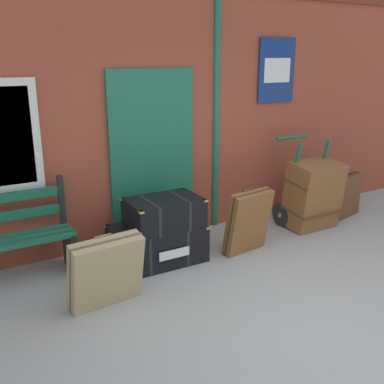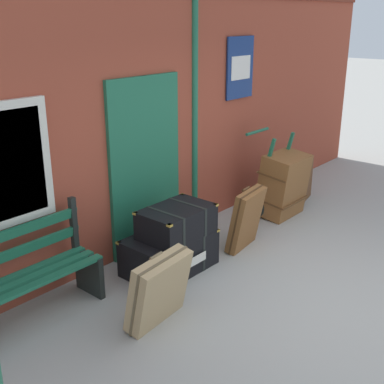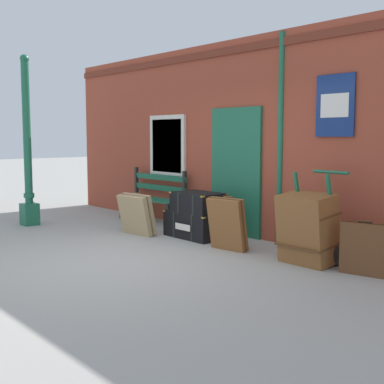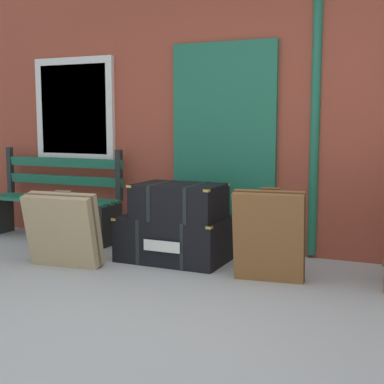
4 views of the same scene
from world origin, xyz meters
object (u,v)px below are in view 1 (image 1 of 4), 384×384
Objects in this scene: steamer_trunk_middle at (164,213)px; porters_trolley at (303,205)px; suitcase_beige at (248,222)px; steamer_trunk_base at (157,243)px; large_brown_trunk at (313,195)px; suitcase_caramel at (106,272)px; suitcase_olive at (347,196)px.

steamer_trunk_middle is 2.21m from porters_trolley.
porters_trolley reaches higher than suitcase_beige.
large_brown_trunk is at bearing -2.81° from steamer_trunk_base.
suitcase_caramel is (-3.07, -0.52, -0.12)m from large_brown_trunk.
suitcase_beige is (1.02, -0.33, 0.17)m from steamer_trunk_base.
large_brown_trunk reaches higher than suitcase_caramel.
porters_trolley is 3.15m from suitcase_caramel.
steamer_trunk_middle is 1.23× the size of suitcase_olive.
suitcase_beige is at bearing -18.05° from steamer_trunk_base.
large_brown_trunk is 1.26m from suitcase_beige.
suitcase_caramel is 1.06× the size of suitcase_olive.
suitcase_olive is at bearing -0.56° from steamer_trunk_base.
suitcase_olive is (1.99, 0.30, -0.07)m from suitcase_beige.
porters_trolley is 1.51× the size of suitcase_beige.
suitcase_beige is 1.13× the size of suitcase_caramel.
suitcase_beige is at bearing 9.29° from suitcase_caramel.
large_brown_trunk is at bearing 10.12° from suitcase_beige.
porters_trolley reaches higher than large_brown_trunk.
steamer_trunk_middle is 0.88× the size of large_brown_trunk.
suitcase_beige is at bearing -171.37° from suitcase_olive.
suitcase_caramel is at bearing -171.06° from suitcase_olive.
steamer_trunk_base is at bearing -178.31° from porters_trolley.
suitcase_olive is at bearing 8.63° from suitcase_beige.
porters_trolley is 1.70× the size of suitcase_caramel.
steamer_trunk_base is 2.26m from porters_trolley.
large_brown_trunk is at bearing -90.00° from porters_trolley.
porters_trolley reaches higher than suitcase_caramel.
porters_trolley is at bearing 90.00° from large_brown_trunk.
porters_trolley is 1.80× the size of suitcase_olive.
suitcase_beige reaches higher than suitcase_caramel.
steamer_trunk_base is 1.45× the size of suitcase_caramel.
large_brown_trunk is 1.32× the size of suitcase_caramel.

